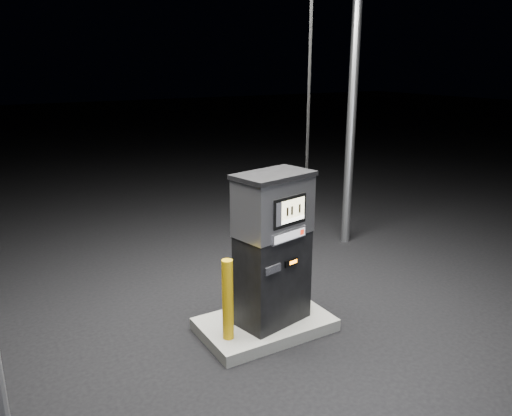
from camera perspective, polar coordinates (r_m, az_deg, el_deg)
ground at (r=6.44m, az=1.02°, el=-13.74°), size 80.00×80.00×0.00m
pump_island at (r=6.40m, az=1.02°, el=-13.16°), size 1.60×1.00×0.15m
fuel_dispenser at (r=5.95m, az=1.99°, el=-4.54°), size 1.07×0.73×3.87m
bollard_left at (r=5.76m, az=-3.25°, el=-10.43°), size 0.14×0.14×0.97m
bollard_right at (r=6.52m, az=4.76°, el=-7.68°), size 0.14×0.14×0.86m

